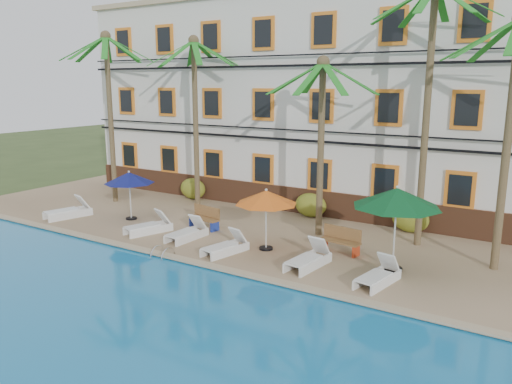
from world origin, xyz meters
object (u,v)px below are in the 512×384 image
Objects in this scene: lounger_a at (69,210)px; lounger_d at (226,246)px; palm_c at (322,121)px; lounger_b at (149,226)px; lounger_e at (309,258)px; umbrella_blue at (129,178)px; bench_left at (205,217)px; bench_right at (341,240)px; palm_d at (429,83)px; palm_e at (511,109)px; palm_a at (109,95)px; lounger_c at (187,232)px; palm_b at (195,99)px; umbrella_green at (397,198)px; umbrella_red at (266,198)px; lounger_f at (378,275)px; pool_ladder at (163,256)px.

lounger_a is 8.94m from lounger_d.
palm_c is 3.24× the size of lounger_a.
lounger_e reaches higher than lounger_b.
lounger_e is (12.05, 0.10, -0.01)m from lounger_a.
bench_left is at bearing 9.99° from umbrella_blue.
palm_d is at bearing 47.78° from bench_right.
palm_e is at bearing 22.21° from lounger_d.
palm_a is 8.10m from lounger_b.
palm_e is 4.25× the size of lounger_c.
palm_b is 5.04m from umbrella_blue.
lounger_c is 0.95× the size of lounger_e.
umbrella_green is at bearing -145.99° from palm_e.
bench_right is (2.47, 1.14, -1.48)m from umbrella_red.
lounger_a is at bearing -163.24° from palm_d.
bench_left is (-0.35, 1.60, 0.18)m from lounger_c.
bench_left is at bearing 48.64° from lounger_b.
palm_b is 4.26× the size of lounger_f.
lounger_e is (3.12, 0.36, 0.02)m from lounger_d.
lounger_e reaches higher than lounger_d.
lounger_b is at bearing -30.44° from palm_a.
palm_d is 7.05m from umbrella_red.
lounger_d is at bearing -130.94° from umbrella_red.
bench_left is (-8.18, 0.63, -1.95)m from umbrella_green.
umbrella_red reaches higher than lounger_a.
lounger_b is 2.75× the size of pool_ladder.
lounger_c is 0.99× the size of lounger_f.
umbrella_red is at bearing -162.88° from palm_e.
umbrella_green reaches higher than umbrella_red.
palm_a reaches higher than palm_b.
palm_b is at bearing 155.45° from lounger_f.
lounger_a is 14.49m from lounger_f.
lounger_e is at bearing 175.40° from lounger_f.
palm_e is (13.77, -1.73, -0.03)m from palm_b.
umbrella_blue is at bearing 173.47° from lounger_f.
palm_d is at bearing 3.91° from palm_a.
palm_e is 8.40m from umbrella_red.
lounger_a is at bearing -169.64° from palm_e.
lounger_c is (-7.83, -0.97, -2.13)m from umbrella_green.
lounger_e is (2.12, -0.79, -1.65)m from umbrella_red.
bench_right is (3.46, 2.29, 0.19)m from lounger_d.
palm_a is 9.42m from lounger_c.
lounger_d is at bearing -178.31° from lounger_f.
lounger_d is (-1.00, -1.15, -1.67)m from umbrella_red.
bench_left reaches higher than lounger_d.
lounger_a is 1.40× the size of bench_right.
palm_e is at bearing 13.02° from bench_right.
lounger_e is 1.97m from bench_right.
umbrella_red is 5.44m from lounger_b.
palm_a reaches higher than umbrella_green.
lounger_c is (1.89, 0.15, -0.01)m from lounger_b.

